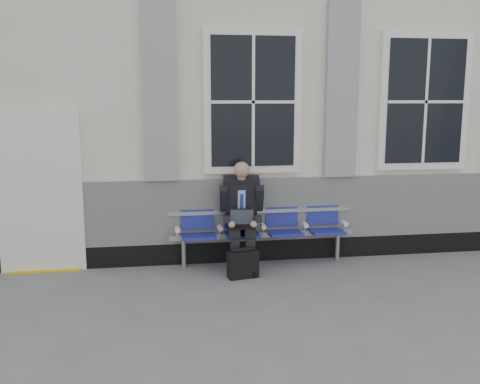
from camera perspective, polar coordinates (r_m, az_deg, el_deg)
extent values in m
plane|color=slate|center=(7.14, 20.95, -9.51)|extent=(70.00, 70.00, 0.00)
cube|color=silver|center=(9.93, 11.67, 8.62)|extent=(14.00, 4.00, 4.20)
cube|color=black|center=(8.34, 16.04, -5.36)|extent=(14.00, 0.10, 0.30)
cube|color=silver|center=(8.20, 16.27, -1.33)|extent=(14.00, 0.08, 0.90)
cube|color=#929598|center=(7.26, -8.56, 10.65)|extent=(0.45, 0.14, 2.40)
cube|color=#929598|center=(7.69, 10.75, 10.55)|extent=(0.45, 0.14, 2.40)
cube|color=white|center=(7.39, 1.35, 9.58)|extent=(1.35, 0.10, 1.95)
cube|color=black|center=(7.34, 1.41, 9.58)|extent=(1.15, 0.02, 1.75)
cube|color=white|center=(8.21, 19.03, 9.09)|extent=(1.35, 0.10, 1.95)
cube|color=black|center=(8.16, 19.20, 9.08)|extent=(1.15, 0.02, 1.75)
cube|color=black|center=(7.68, -20.31, -0.02)|extent=(0.95, 0.30, 2.10)
cube|color=white|center=(7.54, -20.54, -0.21)|extent=(1.10, 0.10, 2.20)
cube|color=gold|center=(7.81, -20.03, -7.71)|extent=(0.95, 0.30, 0.02)
cube|color=#9EA0A3|center=(7.50, 2.40, -4.56)|extent=(2.60, 0.07, 0.07)
cube|color=#9EA0A3|center=(7.54, 2.25, -2.05)|extent=(2.60, 0.05, 0.05)
cylinder|color=#9EA0A3|center=(7.43, -6.02, -6.54)|extent=(0.06, 0.06, 0.39)
cylinder|color=#9EA0A3|center=(7.83, 10.35, -5.78)|extent=(0.06, 0.06, 0.39)
cube|color=navy|center=(7.29, -4.45, -4.75)|extent=(0.46, 0.42, 0.07)
cube|color=navy|center=(7.44, -4.60, -2.40)|extent=(0.46, 0.10, 0.40)
cube|color=navy|center=(7.36, 0.23, -4.58)|extent=(0.46, 0.42, 0.07)
cube|color=navy|center=(7.50, -0.02, -2.26)|extent=(0.46, 0.10, 0.40)
cube|color=navy|center=(7.47, 4.79, -4.39)|extent=(0.46, 0.42, 0.07)
cube|color=navy|center=(7.61, 4.45, -2.11)|extent=(0.46, 0.10, 0.40)
cube|color=navy|center=(7.63, 9.18, -4.18)|extent=(0.46, 0.42, 0.07)
cube|color=navy|center=(7.77, 8.76, -1.95)|extent=(0.46, 0.10, 0.40)
cylinder|color=white|center=(7.28, -6.68, -4.00)|extent=(0.07, 0.12, 0.07)
cylinder|color=white|center=(7.33, -2.13, -3.85)|extent=(0.07, 0.12, 0.07)
cylinder|color=white|center=(7.42, 2.49, -3.69)|extent=(0.07, 0.12, 0.07)
cylinder|color=white|center=(7.55, 6.96, -3.50)|extent=(0.07, 0.12, 0.07)
cylinder|color=white|center=(7.73, 11.12, -3.31)|extent=(0.07, 0.12, 0.07)
cube|color=black|center=(7.10, -0.52, -8.54)|extent=(0.14, 0.28, 0.09)
cube|color=black|center=(7.11, 1.14, -8.52)|extent=(0.14, 0.28, 0.09)
cube|color=black|center=(7.09, -0.54, -6.86)|extent=(0.14, 0.15, 0.47)
cube|color=black|center=(7.10, 1.12, -6.84)|extent=(0.14, 0.15, 0.47)
cube|color=black|center=(7.23, -0.61, -4.10)|extent=(0.19, 0.47, 0.14)
cube|color=black|center=(7.24, 1.01, -4.08)|extent=(0.19, 0.47, 0.14)
cube|color=black|center=(7.36, 0.13, -1.16)|extent=(0.46, 0.39, 0.65)
cube|color=silver|center=(7.24, 0.17, -1.19)|extent=(0.11, 0.11, 0.36)
cube|color=#2234A0|center=(7.23, 0.17, -1.36)|extent=(0.05, 0.08, 0.30)
cube|color=black|center=(7.28, 0.14, 1.16)|extent=(0.51, 0.29, 0.15)
cylinder|color=tan|center=(7.22, 0.16, 1.66)|extent=(0.11, 0.11, 0.10)
sphere|color=tan|center=(7.14, 0.18, 2.40)|extent=(0.21, 0.21, 0.21)
cube|color=black|center=(7.24, -1.78, -0.69)|extent=(0.13, 0.30, 0.38)
cube|color=black|center=(7.26, 2.10, -0.66)|extent=(0.13, 0.30, 0.38)
cube|color=black|center=(7.11, -1.41, -2.91)|extent=(0.13, 0.33, 0.14)
cube|color=black|center=(7.13, 1.88, -2.88)|extent=(0.13, 0.33, 0.14)
sphere|color=tan|center=(6.98, -0.88, -3.49)|extent=(0.09, 0.09, 0.09)
sphere|color=tan|center=(7.00, 1.46, -3.47)|extent=(0.09, 0.09, 0.09)
cube|color=black|center=(7.08, 0.26, -3.73)|extent=(0.36, 0.27, 0.02)
cube|color=black|center=(7.17, 0.21, -2.67)|extent=(0.35, 0.13, 0.22)
cube|color=black|center=(7.16, 0.21, -2.69)|extent=(0.31, 0.10, 0.18)
cube|color=black|center=(6.98, 0.31, -7.75)|extent=(0.42, 0.24, 0.35)
cylinder|color=black|center=(6.92, 0.31, -6.20)|extent=(0.32, 0.12, 0.06)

